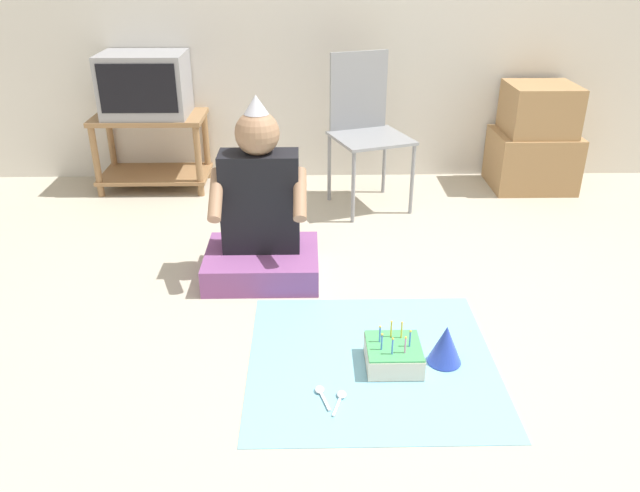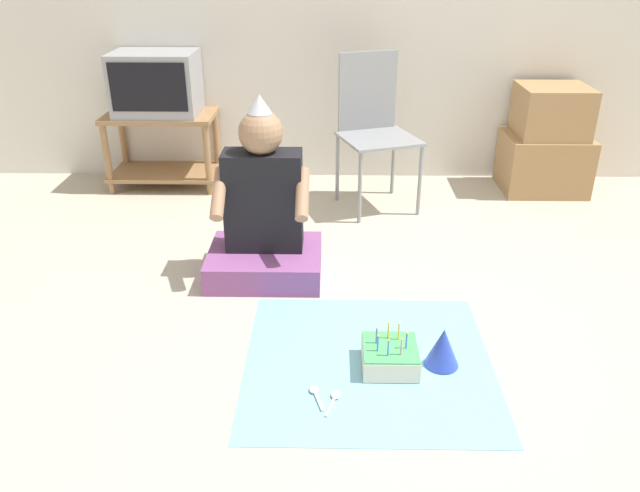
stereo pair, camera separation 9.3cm
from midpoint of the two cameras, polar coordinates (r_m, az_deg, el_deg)
The scene contains 11 objects.
ground_plane at distance 2.76m, azimuth 5.99°, elevation -8.62°, with size 16.00×16.00×0.00m, color #BCB29E.
tv_stand at distance 4.51m, azimuth -15.65°, elevation 8.91°, with size 0.74×0.43×0.51m.
tv at distance 4.42m, azimuth -16.29°, elevation 13.99°, with size 0.55×0.42×0.41m.
folding_chair at distance 4.02m, azimuth 3.47°, elevation 11.34°, with size 0.56×0.56×0.96m.
cardboard_box_stack at distance 4.58m, azimuth 18.49°, elevation 9.12°, with size 0.55×0.46×0.72m.
person_seated at distance 3.16m, azimuth -6.28°, elevation 2.36°, with size 0.57×0.47×0.93m.
party_cloth at distance 2.63m, azimuth 3.72°, elevation -10.40°, with size 1.01×0.99×0.01m.
birthday_cake at distance 2.58m, azimuth 5.69°, elevation -9.87°, with size 0.22×0.22×0.17m.
party_hat_blue at distance 2.61m, azimuth 10.40°, elevation -8.83°, with size 0.14×0.14×0.17m.
plastic_spoon_near at distance 2.45m, azimuth -1.04°, elevation -13.23°, with size 0.06×0.14×0.01m.
plastic_spoon_far at distance 2.43m, azimuth 0.77°, elevation -13.66°, with size 0.06×0.14×0.01m.
Camera 1 is at (-0.38, -2.25, 1.56)m, focal length 35.00 mm.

